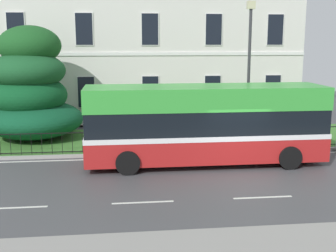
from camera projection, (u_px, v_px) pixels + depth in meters
ground_plane at (239, 172)px, 17.30m from camera, size 60.00×56.00×0.18m
georgian_townhouse at (145, 14)px, 30.13m from camera, size 19.59×9.78×13.66m
iron_verge_railing at (162, 140)px, 20.08m from camera, size 19.88×0.04×0.97m
evergreen_tree at (31, 91)px, 22.40m from camera, size 4.99×4.99×5.81m
single_decker_bus at (205, 123)px, 18.18m from camera, size 9.99×2.74×3.31m
street_lamp_post at (249, 65)px, 20.34m from camera, size 0.36×0.24×6.81m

